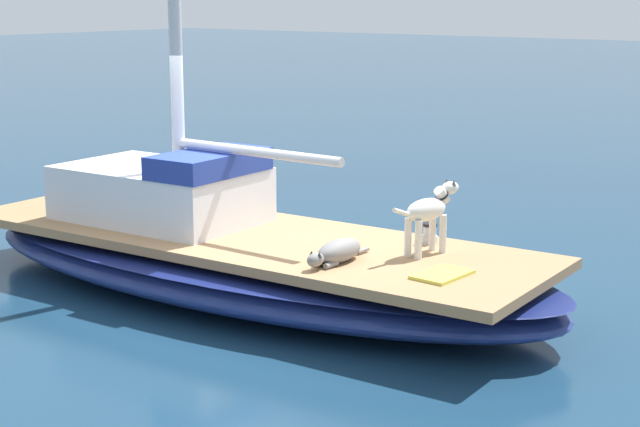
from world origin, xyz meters
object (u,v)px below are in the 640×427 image
dog_grey (337,252)px  deck_winch (430,234)px  sailboat_main (245,263)px  deck_towel (442,274)px  dog_white (429,212)px

dog_grey → deck_winch: (1.18, -0.31, -0.01)m
sailboat_main → dog_grey: bearing=-103.7°
dog_grey → deck_towel: dog_grey is taller
sailboat_main → dog_grey: size_ratio=7.75×
sailboat_main → deck_winch: size_ratio=35.08×
dog_white → deck_towel: (-0.60, -0.51, -0.41)m
sailboat_main → dog_grey: dog_grey is taller
dog_white → deck_towel: bearing=-139.6°
deck_towel → deck_winch: bearing=36.6°
dog_white → deck_towel: 0.89m
deck_winch → deck_towel: deck_winch is taller
sailboat_main → deck_towel: (-0.15, -2.50, 0.34)m
dog_grey → dog_white: size_ratio=1.01×
dog_grey → dog_white: bearing=-32.2°
deck_winch → deck_towel: bearing=-143.4°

